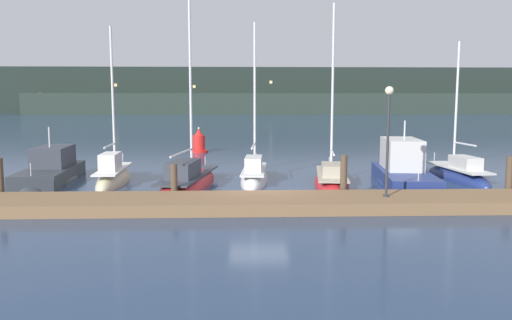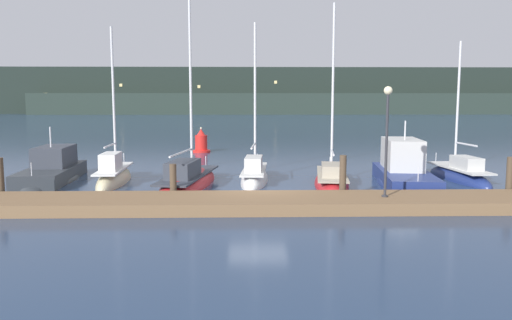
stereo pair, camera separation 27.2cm
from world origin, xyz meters
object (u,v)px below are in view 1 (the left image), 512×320
Objects in this scene: sailboat_berth_2 at (114,180)px; sailboat_berth_5 at (331,182)px; sailboat_berth_4 at (254,179)px; dock_lamppost at (388,124)px; sailboat_berth_7 at (458,177)px; sailboat_berth_3 at (188,184)px; motorboat_berth_1 at (51,175)px; channel_buoy at (199,143)px; motorboat_berth_6 at (403,177)px.

sailboat_berth_2 is 10.77m from sailboat_berth_5.
dock_lamppost is (4.81, -6.47, 3.09)m from sailboat_berth_4.
sailboat_berth_4 reaches higher than sailboat_berth_7.
sailboat_berth_5 is 7.00m from sailboat_berth_7.
sailboat_berth_7 is 9.38m from dock_lamppost.
sailboat_berth_3 reaches higher than dock_lamppost.
channel_buoy is at bearing 64.66° from motorboat_berth_1.
sailboat_berth_3 is 5.44× the size of channel_buoy.
sailboat_berth_5 is (14.04, -1.54, -0.19)m from motorboat_berth_1.
sailboat_berth_4 is (3.19, 1.42, -0.00)m from sailboat_berth_3.
sailboat_berth_2 is 2.02× the size of dock_lamppost.
sailboat_berth_5 is 4.78× the size of channel_buoy.
sailboat_berth_3 is 13.88m from sailboat_berth_7.
dock_lamppost is at bearing -32.28° from sailboat_berth_3.
dock_lamppost is at bearing -27.76° from sailboat_berth_2.
sailboat_berth_4 is 2.09× the size of dock_lamppost.
sailboat_berth_2 is at bearing -178.40° from sailboat_berth_7.
motorboat_berth_1 is at bearing 174.60° from motorboat_berth_6.
channel_buoy is at bearing 125.96° from motorboat_berth_6.
motorboat_berth_1 is 17.60m from motorboat_berth_6.
motorboat_berth_1 reaches higher than channel_buoy.
dock_lamppost is (7.99, -5.05, 3.08)m from sailboat_berth_3.
sailboat_berth_4 is 0.93× the size of sailboat_berth_5.
sailboat_berth_7 is at bearing 23.39° from motorboat_berth_6.
sailboat_berth_3 is 15.48m from channel_buoy.
sailboat_berth_5 is 16.96m from channel_buoy.
sailboat_berth_5 is at bearing -168.87° from sailboat_berth_7.
sailboat_berth_3 is 3.49m from sailboat_berth_4.
sailboat_berth_5 is 3.49m from motorboat_berth_6.
sailboat_berth_2 is at bearing 175.42° from sailboat_berth_5.
sailboat_berth_2 is 7.01m from sailboat_berth_4.
sailboat_berth_4 reaches higher than channel_buoy.
sailboat_berth_3 is 10.40m from motorboat_berth_6.
sailboat_berth_2 is at bearing 163.01° from sailboat_berth_3.
sailboat_berth_4 reaches higher than motorboat_berth_1.
sailboat_berth_3 is 6.92m from sailboat_berth_5.
motorboat_berth_1 is 0.82× the size of sailboat_berth_2.
sailboat_berth_7 is (3.39, 1.47, -0.23)m from motorboat_berth_6.
motorboat_berth_1 is 14.12m from sailboat_berth_5.
sailboat_berth_5 reaches higher than sailboat_berth_7.
sailboat_berth_2 is at bearing 176.08° from motorboat_berth_6.
sailboat_berth_5 is 6.28m from dock_lamppost.
dock_lamppost is at bearing -78.61° from sailboat_berth_5.
sailboat_berth_2 is at bearing -11.66° from motorboat_berth_1.
sailboat_berth_3 is 1.40× the size of motorboat_berth_6.
motorboat_berth_6 is (3.48, -0.11, 0.25)m from sailboat_berth_5.
sailboat_berth_2 is 3.99m from sailboat_berth_3.
sailboat_berth_3 reaches higher than motorboat_berth_6.
sailboat_berth_4 is 10.60m from sailboat_berth_7.
sailboat_berth_7 is 1.85× the size of dock_lamppost.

